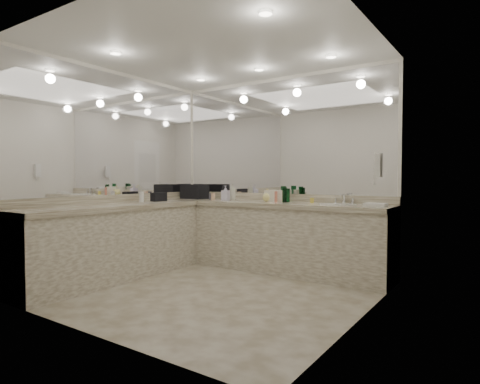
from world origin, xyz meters
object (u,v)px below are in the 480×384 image
Objects in this scene: soap_bottle_a at (233,192)px; soap_bottle_b at (226,193)px; wall_phone at (378,165)px; soap_bottle_c at (267,195)px; black_toiletry_bag at (195,191)px; sink at (338,205)px; hand_towel at (376,205)px; cream_cosmetic_case at (276,196)px.

soap_bottle_b is at bearing -98.45° from soap_bottle_a.
wall_phone is 1.39× the size of soap_bottle_c.
black_toiletry_bag reaches higher than soap_bottle_b.
wall_phone is (0.61, -0.50, 0.46)m from sink.
hand_towel is at bearing -4.52° from soap_bottle_c.
cream_cosmetic_case is (-1.49, 0.59, -0.37)m from wall_phone.
wall_phone is at bearing -10.61° from soap_bottle_b.
wall_phone is 1.13× the size of soap_bottle_b.
soap_bottle_a is 1.09× the size of soap_bottle_b.
cream_cosmetic_case is at bearing 23.95° from soap_bottle_c.
sink is 1.90× the size of soap_bottle_a.
sink is 2.27m from black_toiletry_bag.
sink is at bearing -2.32° from soap_bottle_c.
black_toiletry_bag is (-2.26, 0.03, 0.12)m from sink.
cream_cosmetic_case reaches higher than hand_towel.
wall_phone is at bearing -10.44° from black_toiletry_bag.
soap_bottle_c is (-0.11, -0.05, 0.01)m from cream_cosmetic_case.
wall_phone is at bearing -39.57° from sink.
soap_bottle_b is 1.23× the size of soap_bottle_c.
black_toiletry_bag is at bearing -177.60° from soap_bottle_a.
cream_cosmetic_case is 0.12m from soap_bottle_c.
soap_bottle_c reaches higher than hand_towel.
sink is 1.61× the size of cream_cosmetic_case.
soap_bottle_a is at bearing 177.93° from sink.
hand_towel is 2.05m from soap_bottle_a.
soap_bottle_c is (-0.99, 0.04, 0.09)m from sink.
sink is at bearing -0.71° from black_toiletry_bag.
black_toiletry_bag reaches higher than hand_towel.
sink is at bearing 170.85° from hand_towel.
sink is 0.89m from cream_cosmetic_case.
cream_cosmetic_case is at bearing 158.50° from wall_phone.
hand_towel is at bearing -5.64° from cream_cosmetic_case.
sink is at bearing -4.42° from cream_cosmetic_case.
soap_bottle_c is at bearing 11.98° from soap_bottle_b.
black_toiletry_bag is 1.27m from soap_bottle_c.
soap_bottle_a is 0.15m from soap_bottle_b.
wall_phone reaches higher than black_toiletry_bag.
soap_bottle_a is (-1.57, 0.06, 0.12)m from sink.
soap_bottle_c is at bearing -1.65° from soap_bottle_a.
cream_cosmetic_case is 1.16× the size of hand_towel.
sink is 2.07× the size of soap_bottle_b.
soap_bottle_c is (0.60, 0.13, -0.02)m from soap_bottle_b.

